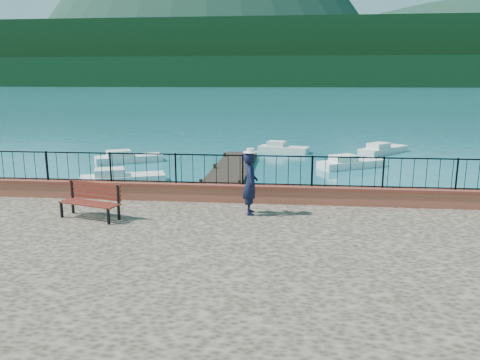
% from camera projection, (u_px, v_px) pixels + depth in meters
% --- Properties ---
extents(ground, '(2000.00, 2000.00, 0.00)m').
position_uv_depth(ground, '(240.00, 285.00, 11.85)').
color(ground, '#19596B').
rests_on(ground, ground).
extents(parapet, '(28.00, 0.46, 0.58)m').
position_uv_depth(parapet, '(252.00, 193.00, 15.13)').
color(parapet, '#AC553E').
rests_on(parapet, promenade).
extents(railing, '(27.00, 0.05, 0.95)m').
position_uv_depth(railing, '(252.00, 170.00, 14.97)').
color(railing, black).
rests_on(railing, parapet).
extents(dock, '(2.00, 16.00, 0.30)m').
position_uv_depth(dock, '(226.00, 179.00, 23.69)').
color(dock, '#2D231C').
rests_on(dock, ground).
extents(far_forest, '(900.00, 60.00, 18.00)m').
position_uv_depth(far_forest, '(289.00, 72.00, 301.42)').
color(far_forest, black).
rests_on(far_forest, ground).
extents(foothills, '(900.00, 120.00, 44.00)m').
position_uv_depth(foothills, '(290.00, 56.00, 356.95)').
color(foothills, black).
rests_on(foothills, ground).
extents(park_bench, '(1.92, 1.10, 1.01)m').
position_uv_depth(park_bench, '(91.00, 208.00, 13.38)').
color(park_bench, black).
rests_on(park_bench, promenade).
extents(person, '(0.53, 0.72, 1.84)m').
position_uv_depth(person, '(250.00, 184.00, 13.69)').
color(person, black).
rests_on(person, promenade).
extents(hat, '(0.44, 0.44, 0.12)m').
position_uv_depth(hat, '(251.00, 150.00, 13.48)').
color(hat, white).
rests_on(hat, person).
extents(boat_0, '(4.30, 2.72, 0.80)m').
position_uv_depth(boat_0, '(123.00, 175.00, 23.30)').
color(boat_0, silver).
rests_on(boat_0, ground).
extents(boat_2, '(4.16, 3.16, 0.80)m').
position_uv_depth(boat_2, '(352.00, 161.00, 27.43)').
color(boat_2, white).
rests_on(boat_2, ground).
extents(boat_3, '(4.18, 3.05, 0.80)m').
position_uv_depth(boat_3, '(129.00, 156.00, 29.17)').
color(boat_3, silver).
rests_on(boat_3, ground).
extents(boat_4, '(3.68, 2.19, 0.80)m').
position_uv_depth(boat_4, '(284.00, 147.00, 33.05)').
color(boat_4, silver).
rests_on(boat_4, ground).
extents(boat_5, '(3.85, 4.00, 0.80)m').
position_uv_depth(boat_5, '(384.00, 148.00, 32.70)').
color(boat_5, silver).
rests_on(boat_5, ground).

